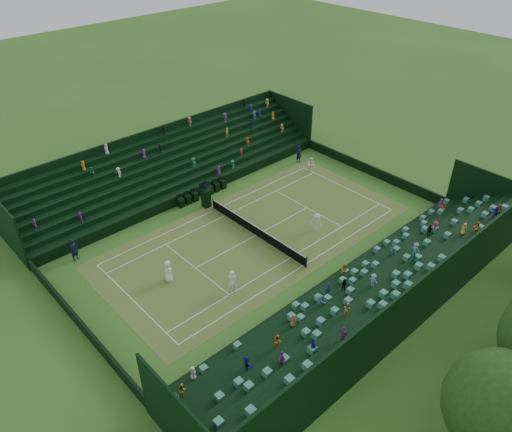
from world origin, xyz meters
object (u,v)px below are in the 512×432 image
object	(u,v)px
player_far_east	(316,222)
player_near_east	(232,281)
umpire_chair	(206,196)
player_near_west	(168,271)
player_far_west	(311,165)
tennis_net	(256,230)

from	to	relation	value
player_far_east	player_near_east	bearing A→B (deg)	-104.77
umpire_chair	player_near_west	world-z (taller)	umpire_chair
player_near_east	player_far_west	distance (m)	19.70
player_near_east	player_far_east	xyz separation A→B (m)	(-1.14, 10.38, -0.18)
tennis_net	player_near_east	world-z (taller)	player_near_east
tennis_net	player_near_west	world-z (taller)	player_near_west
player_far_west	player_far_east	xyz separation A→B (m)	(7.33, -7.41, 0.01)
player_far_west	player_far_east	distance (m)	10.42
player_near_west	player_far_west	bearing A→B (deg)	-63.74
player_near_west	player_far_west	size ratio (longest dim) A/B	1.17
player_far_east	player_far_west	bearing A→B (deg)	113.66
player_far_west	umpire_chair	bearing A→B (deg)	-123.69
tennis_net	player_near_east	size ratio (longest dim) A/B	5.97
player_near_west	player_far_east	world-z (taller)	player_near_west
umpire_chair	player_far_west	world-z (taller)	umpire_chair
tennis_net	player_far_east	size ratio (longest dim) A/B	7.28
tennis_net	player_far_west	world-z (taller)	player_far_west
player_near_west	player_far_east	distance (m)	13.48
umpire_chair	player_near_east	distance (m)	11.93
tennis_net	umpire_chair	size ratio (longest dim) A/B	4.29
tennis_net	umpire_chair	xyz separation A→B (m)	(-6.50, -0.27, 0.64)
umpire_chair	player_far_east	xyz separation A→B (m)	(9.34, 4.69, -0.36)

